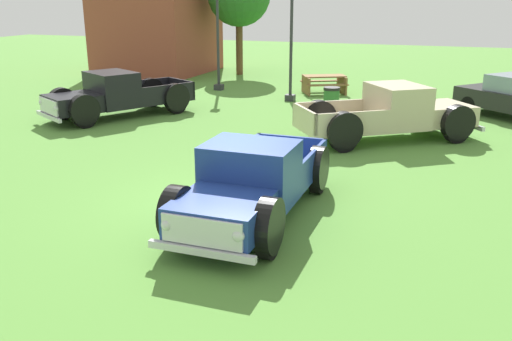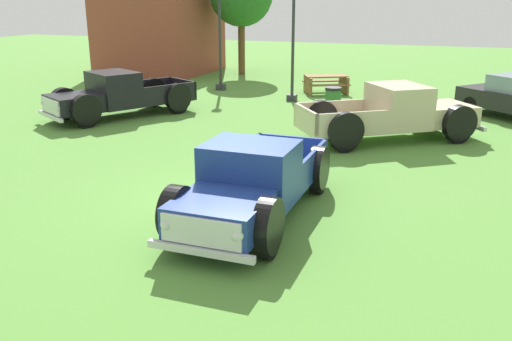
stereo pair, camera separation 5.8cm
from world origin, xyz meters
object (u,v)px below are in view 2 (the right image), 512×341
pickup_truck_behind_left (400,114)px  picnic_table (326,82)px  pickup_truck_behind_right (113,96)px  lamp_post_near (220,38)px  pickup_truck_foreground (249,185)px  lamp_post_far (293,41)px  trash_can (333,100)px

pickup_truck_behind_left → picnic_table: 8.09m
pickup_truck_behind_left → pickup_truck_behind_right: bearing=-178.3°
lamp_post_near → pickup_truck_behind_right: bearing=-99.7°
pickup_truck_foreground → pickup_truck_behind_left: bearing=75.2°
pickup_truck_foreground → lamp_post_far: size_ratio=1.09×
lamp_post_far → picnic_table: lamp_post_far is taller
lamp_post_near → picnic_table: lamp_post_near is taller
lamp_post_far → pickup_truck_foreground: bearing=-77.2°
lamp_post_far → trash_can: 3.41m
pickup_truck_behind_right → trash_can: pickup_truck_behind_right is taller
picnic_table → pickup_truck_foreground: bearing=-82.5°
pickup_truck_behind_left → lamp_post_near: (-8.51, 6.41, 1.52)m
pickup_truck_behind_right → picnic_table: pickup_truck_behind_right is taller
picnic_table → pickup_truck_behind_right: bearing=-128.1°
picnic_table → trash_can: trash_can is taller
pickup_truck_behind_right → picnic_table: 9.41m
picnic_table → trash_can: 4.29m
pickup_truck_behind_right → trash_can: 7.75m
pickup_truck_behind_left → lamp_post_near: bearing=143.0°
pickup_truck_foreground → pickup_truck_behind_right: 10.45m
lamp_post_far → picnic_table: size_ratio=1.99×
lamp_post_far → trash_can: (2.09, -1.92, -1.89)m
picnic_table → lamp_post_far: bearing=-111.8°
pickup_truck_foreground → lamp_post_far: 12.67m
lamp_post_near → picnic_table: bearing=8.6°
pickup_truck_foreground → pickup_truck_behind_right: (-7.71, 7.05, 0.04)m
trash_can → pickup_truck_behind_left: bearing=-48.7°
pickup_truck_behind_left → picnic_table: pickup_truck_behind_left is taller
lamp_post_near → lamp_post_far: bearing=-21.6°
lamp_post_far → picnic_table: bearing=68.2°
lamp_post_far → trash_can: bearing=-42.5°
pickup_truck_behind_right → picnic_table: (5.80, 7.41, -0.26)m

